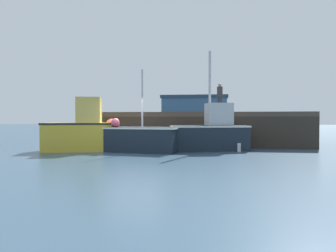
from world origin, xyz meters
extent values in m
cube|color=#334C60|center=(0.00, 0.00, -0.05)|extent=(120.00, 160.00, 0.10)
cube|color=#473D33|center=(2.94, 6.44, 1.80)|extent=(11.98, 7.94, 0.25)
cube|color=#312A23|center=(2.94, 2.59, 0.84)|extent=(11.98, 0.24, 1.67)
cylinder|color=#312A23|center=(-2.65, 2.67, 0.84)|extent=(0.30, 0.30, 1.67)
cylinder|color=#312A23|center=(2.94, 2.67, 0.84)|extent=(0.30, 0.30, 1.67)
cylinder|color=#312A23|center=(8.53, 2.67, 0.84)|extent=(0.30, 0.30, 1.67)
cylinder|color=#312A23|center=(-0.66, 10.22, 0.84)|extent=(0.30, 0.30, 1.67)
cylinder|color=#312A23|center=(6.53, 10.22, 0.84)|extent=(0.30, 0.30, 1.67)
cylinder|color=#312A23|center=(0.14, 2.67, 0.84)|extent=(5.63, 0.15, 1.48)
cube|color=gold|center=(-2.73, 0.14, 0.68)|extent=(3.63, 2.25, 1.36)
cube|color=black|center=(-2.73, 0.14, 1.31)|extent=(3.70, 2.30, 0.08)
cube|color=gold|center=(-2.33, 0.24, 1.96)|extent=(1.39, 1.51, 1.21)
cube|color=#19232D|center=(0.28, 0.19, 0.58)|extent=(3.50, 1.98, 1.16)
cube|color=silver|center=(0.28, 0.19, 1.11)|extent=(3.57, 2.02, 0.08)
cylinder|color=#B7B7BC|center=(0.28, 0.19, 2.50)|extent=(0.08, 0.08, 2.68)
sphere|color=red|center=(-0.97, -0.02, 1.32)|extent=(0.43, 0.43, 0.43)
sphere|color=#DB3866|center=(-1.06, 0.43, 1.35)|extent=(0.34, 0.34, 0.34)
sphere|color=red|center=(-1.14, 0.54, 1.24)|extent=(0.41, 0.41, 0.41)
sphere|color=#EA5B70|center=(-1.30, 0.41, 1.32)|extent=(0.46, 0.46, 0.46)
sphere|color=orange|center=(-1.18, 0.07, 1.26)|extent=(0.42, 0.42, 0.42)
sphere|color=#EA5B70|center=(-0.89, -0.24, 1.38)|extent=(0.38, 0.38, 0.38)
cube|color=#19232D|center=(3.42, 1.22, 0.61)|extent=(3.87, 2.26, 1.22)
cube|color=silver|center=(3.42, 1.22, 1.17)|extent=(3.94, 2.31, 0.08)
cube|color=#B2B7BC|center=(3.85, 1.34, 1.77)|extent=(1.42, 1.27, 1.09)
cylinder|color=#B7B7BC|center=(3.42, 1.22, 3.58)|extent=(0.12, 0.12, 2.53)
cube|color=white|center=(4.34, 1.45, 0.20)|extent=(1.61, 1.28, 0.39)
cube|color=#7F6647|center=(4.34, 1.45, 0.41)|extent=(0.37, 0.62, 0.04)
cylinder|color=#2D3342|center=(4.03, 5.00, 2.38)|extent=(0.29, 0.29, 0.91)
cylinder|color=#333338|center=(4.03, 5.00, 3.16)|extent=(0.34, 0.34, 0.65)
sphere|color=tan|center=(4.03, 5.00, 3.60)|extent=(0.22, 0.22, 0.22)
cube|color=#385675|center=(1.08, 38.30, 2.46)|extent=(10.27, 6.23, 4.92)
cube|color=#213446|center=(1.08, 38.30, 5.17)|extent=(10.68, 6.48, 0.50)
camera|label=1|loc=(3.34, -14.22, 1.52)|focal=33.59mm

